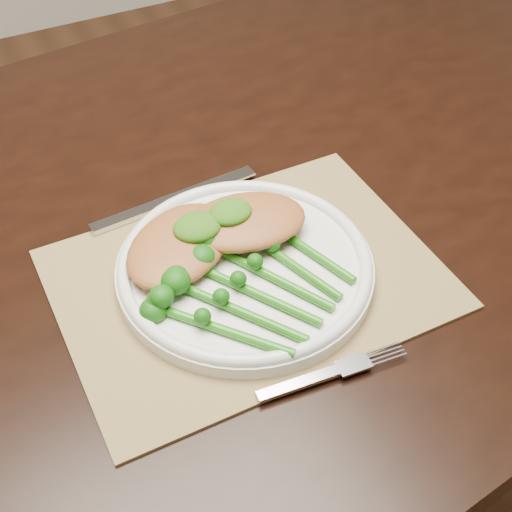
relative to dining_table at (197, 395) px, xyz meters
name	(u,v)px	position (x,y,z in m)	size (l,w,h in m)	color
floor	(265,461)	(0.14, 0.04, -0.38)	(4.00, 4.00, 0.00)	#54331C
dining_table	(197,395)	(0.00, 0.00, 0.00)	(1.70, 1.09, 0.75)	black
placemat	(248,279)	(0.03, -0.13, 0.37)	(0.40, 0.29, 0.00)	olive
dinner_plate	(245,267)	(0.03, -0.13, 0.39)	(0.28, 0.28, 0.02)	white
knife	(159,205)	(-0.02, 0.02, 0.38)	(0.21, 0.03, 0.01)	silver
fork	(342,369)	(0.05, -0.28, 0.38)	(0.15, 0.03, 0.00)	silver
chicken_fillet_left	(179,245)	(-0.03, -0.08, 0.41)	(0.14, 0.10, 0.03)	#A56130
chicken_fillet_right	(246,221)	(0.05, -0.08, 0.41)	(0.13, 0.09, 0.03)	#A56130
pesto_dollop_left	(198,227)	(-0.01, -0.08, 0.42)	(0.05, 0.05, 0.02)	#1E4D0B
pesto_dollop_right	(230,212)	(0.03, -0.08, 0.43)	(0.05, 0.04, 0.02)	#1E4D0B
broccolini_bundle	(265,285)	(0.03, -0.17, 0.40)	(0.23, 0.24, 0.04)	#1A610C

